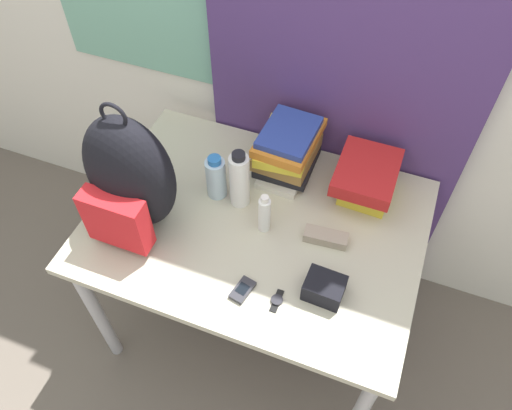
{
  "coord_description": "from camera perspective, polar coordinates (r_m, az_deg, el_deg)",
  "views": [
    {
      "loc": [
        0.38,
        -0.55,
        2.17
      ],
      "look_at": [
        0.0,
        0.43,
        0.85
      ],
      "focal_mm": 35.0,
      "sensor_mm": 36.0,
      "label": 1
    }
  ],
  "objects": [
    {
      "name": "curtain_blue",
      "position": [
        1.73,
        10.57,
        18.36
      ],
      "size": [
        0.99,
        0.04,
        2.5
      ],
      "color": "#4C336B",
      "rests_on": "ground_plane"
    },
    {
      "name": "ground_plane",
      "position": [
        2.27,
        -4.18,
        -21.75
      ],
      "size": [
        12.0,
        12.0,
        0.0
      ],
      "primitive_type": "plane",
      "color": "#665B51"
    },
    {
      "name": "wristwatch",
      "position": [
        1.6,
        2.4,
        -10.84
      ],
      "size": [
        0.04,
        0.08,
        0.01
      ],
      "color": "black",
      "rests_on": "desk"
    },
    {
      "name": "desk",
      "position": [
        1.84,
        -0.0,
        -3.63
      ],
      "size": [
        1.17,
        0.86,
        0.75
      ],
      "color": "#B7B299",
      "rests_on": "ground_plane"
    },
    {
      "name": "water_bottle",
      "position": [
        1.8,
        -4.6,
        3.17
      ],
      "size": [
        0.07,
        0.07,
        0.19
      ],
      "color": "silver",
      "rests_on": "desk"
    },
    {
      "name": "cell_phone",
      "position": [
        1.62,
        -1.54,
        -9.69
      ],
      "size": [
        0.07,
        0.1,
        0.02
      ],
      "color": "#2D2D33",
      "rests_on": "desk"
    },
    {
      "name": "book_stack_center",
      "position": [
        1.84,
        12.66,
        3.01
      ],
      "size": [
        0.21,
        0.27,
        0.14
      ],
      "color": "yellow",
      "rests_on": "desk"
    },
    {
      "name": "backpack",
      "position": [
        1.66,
        -14.3,
        2.97
      ],
      "size": [
        0.31,
        0.27,
        0.52
      ],
      "color": "black",
      "rests_on": "desk"
    },
    {
      "name": "book_stack_left",
      "position": [
        1.86,
        3.6,
        6.38
      ],
      "size": [
        0.22,
        0.28,
        0.21
      ],
      "color": "silver",
      "rests_on": "desk"
    },
    {
      "name": "camera_pouch",
      "position": [
        1.6,
        7.81,
        -9.37
      ],
      "size": [
        0.13,
        0.1,
        0.07
      ],
      "color": "black",
      "rests_on": "desk"
    },
    {
      "name": "wall_back",
      "position": [
        1.8,
        6.13,
        20.38
      ],
      "size": [
        6.0,
        0.06,
        2.5
      ],
      "color": "silver",
      "rests_on": "ground_plane"
    },
    {
      "name": "sunscreen_bottle",
      "position": [
        1.69,
        0.97,
        -1.04
      ],
      "size": [
        0.04,
        0.04,
        0.17
      ],
      "color": "white",
      "rests_on": "desk"
    },
    {
      "name": "sports_bottle",
      "position": [
        1.74,
        -1.9,
        2.9
      ],
      "size": [
        0.07,
        0.07,
        0.25
      ],
      "color": "white",
      "rests_on": "desk"
    },
    {
      "name": "sunglasses_case",
      "position": [
        1.73,
        7.98,
        -3.66
      ],
      "size": [
        0.15,
        0.07,
        0.04
      ],
      "color": "gray",
      "rests_on": "desk"
    }
  ]
}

